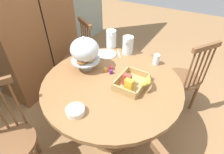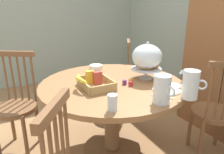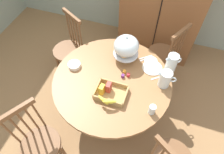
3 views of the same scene
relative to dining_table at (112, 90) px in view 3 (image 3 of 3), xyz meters
name	(u,v)px [view 3 (image 3 of 3)]	position (x,y,z in m)	size (l,w,h in m)	color
ground_plane	(108,118)	(-0.02, -0.10, -0.54)	(10.00, 10.00, 0.00)	#997047
dining_table	(112,90)	(0.00, 0.00, 0.00)	(1.27, 1.27, 0.74)	olive
windsor_chair_near_window	(39,143)	(-0.51, -0.79, -0.09)	(0.46, 0.46, 0.97)	brown
windsor_chair_facing_door	(163,55)	(0.46, 0.81, -0.09)	(0.45, 0.45, 0.97)	brown
windsor_chair_far_side	(69,50)	(-0.80, 0.49, -0.09)	(0.45, 0.45, 0.97)	brown
pastry_stand_with_dome	(126,47)	(0.05, 0.33, 0.40)	(0.28, 0.28, 0.34)	silver
orange_juice_pitcher	(172,63)	(0.56, 0.35, 0.29)	(0.18, 0.13, 0.21)	silver
milk_pitcher	(165,80)	(0.53, 0.11, 0.29)	(0.20, 0.12, 0.20)	silver
cereal_basket	(109,93)	(0.03, -0.19, 0.24)	(0.32, 0.30, 0.12)	tan
china_plate_large	(152,68)	(0.37, 0.29, 0.21)	(0.22, 0.22, 0.01)	white
china_plate_small	(151,61)	(0.34, 0.38, 0.22)	(0.15, 0.15, 0.01)	white
cereal_bowl	(74,65)	(-0.46, 0.04, 0.22)	(0.14, 0.14, 0.04)	white
drinking_glass	(152,110)	(0.48, -0.24, 0.25)	(0.06, 0.06, 0.11)	silver
jam_jar_strawberry	(128,75)	(0.15, 0.10, 0.22)	(0.04, 0.04, 0.04)	#B7282D
jam_jar_apricot	(124,72)	(0.10, 0.13, 0.22)	(0.04, 0.04, 0.04)	orange
jam_jar_grape	(123,76)	(0.10, 0.07, 0.22)	(0.04, 0.04, 0.04)	#5B2366
table_knife	(147,59)	(0.28, 0.40, 0.20)	(0.17, 0.01, 0.01)	silver
dinner_fork	(146,57)	(0.27, 0.43, 0.20)	(0.17, 0.01, 0.01)	silver
soup_spoon	(158,77)	(0.46, 0.18, 0.20)	(0.17, 0.01, 0.01)	silver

